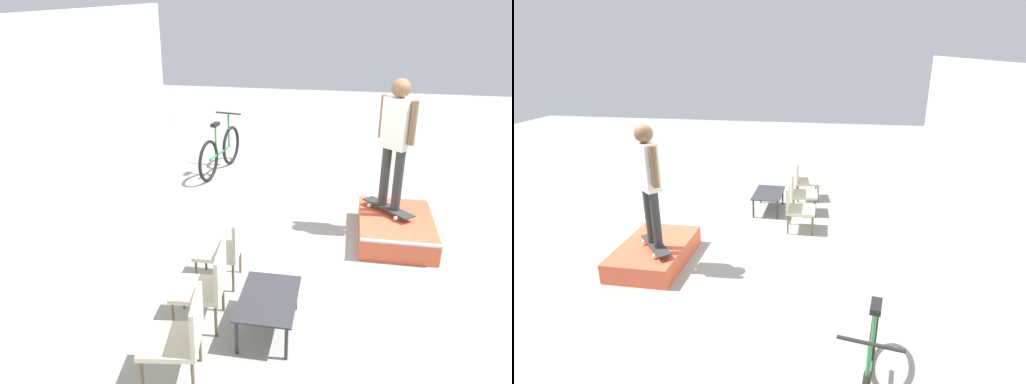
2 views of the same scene
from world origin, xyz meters
TOP-DOWN VIEW (x-y plane):
  - ground_plane at (0.00, 0.00)m, footprint 24.00×24.00m
  - house_wall_back at (0.00, 4.75)m, footprint 12.00×0.06m
  - skate_ramp_box at (0.87, -0.58)m, footprint 1.52×1.01m
  - skateboard_on_ramp at (1.05, -0.46)m, footprint 0.76×0.72m
  - person_skater at (1.05, -0.46)m, footprint 0.40×0.46m
  - coffee_table at (-1.50, 0.86)m, footprint 0.92×0.58m
  - patio_chair_left at (-2.32, 1.51)m, footprint 0.59×0.59m
  - patio_chair_center at (-1.49, 1.51)m, footprint 0.56×0.56m
  - patio_chair_right at (-0.66, 1.51)m, footprint 0.53×0.53m
  - bicycle at (3.13, 2.56)m, footprint 1.82×0.52m

SIDE VIEW (x-z plane):
  - ground_plane at x=0.00m, z-range 0.00..0.00m
  - skate_ramp_box at x=0.87m, z-range -0.01..0.32m
  - coffee_table at x=-1.50m, z-range 0.16..0.55m
  - skateboard_on_ramp at x=1.05m, z-range 0.35..0.43m
  - bicycle at x=3.13m, z-range -0.13..0.95m
  - patio_chair_left at x=-2.32m, z-range 0.05..0.91m
  - patio_chair_center at x=-1.49m, z-range 0.05..0.91m
  - patio_chair_right at x=-0.66m, z-range 0.05..0.91m
  - person_skater at x=1.05m, z-range 0.58..2.40m
  - house_wall_back at x=0.00m, z-range 0.00..3.00m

